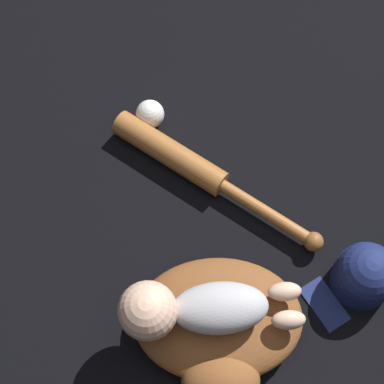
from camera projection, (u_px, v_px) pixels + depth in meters
ground_plane at (243, 334)px, 1.37m from camera, size 6.00×6.00×0.00m
baseball_glove at (219, 329)px, 1.33m from camera, size 0.40×0.36×0.09m
baby_figure at (190, 309)px, 1.25m from camera, size 0.37×0.18×0.12m
baseball_bat at (191, 166)px, 1.51m from camera, size 0.53×0.29×0.06m
baseball at (150, 114)px, 1.56m from camera, size 0.07×0.07×0.07m
baseball_cap at (365, 275)px, 1.37m from camera, size 0.20×0.19×0.13m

